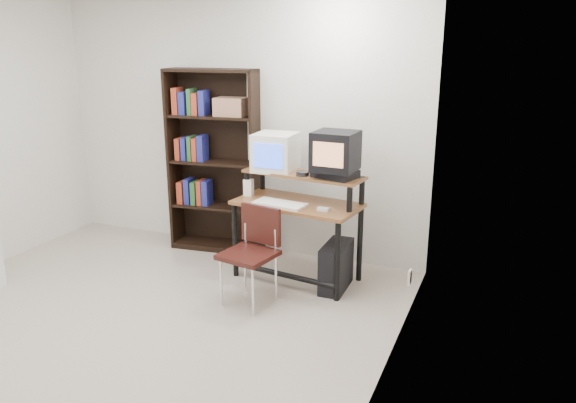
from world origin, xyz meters
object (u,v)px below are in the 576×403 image
at_px(computer_desk, 298,208).
at_px(crt_monitor, 275,152).
at_px(crt_tv, 335,151).
at_px(pc_tower, 336,266).
at_px(bookshelf, 215,159).
at_px(school_chair, 253,245).

xyz_separation_m(computer_desk, crt_monitor, (-0.28, 0.14, 0.47)).
height_order(crt_monitor, crt_tv, crt_tv).
distance_m(computer_desk, crt_tv, 0.64).
bearing_deg(crt_tv, computer_desk, -172.49).
relative_size(pc_tower, bookshelf, 0.24).
distance_m(crt_monitor, school_chair, 0.98).
relative_size(crt_monitor, crt_tv, 1.04).
xyz_separation_m(crt_tv, pc_tower, (0.07, -0.13, -1.01)).
relative_size(school_chair, bookshelf, 0.43).
bearing_deg(pc_tower, crt_monitor, 159.75).
bearing_deg(computer_desk, pc_tower, -6.36).
distance_m(pc_tower, school_chair, 0.81).
bearing_deg(pc_tower, bookshelf, 159.73).
bearing_deg(school_chair, bookshelf, 142.91).
height_order(computer_desk, crt_monitor, crt_monitor).
bearing_deg(crt_monitor, bookshelf, 158.34).
bearing_deg(computer_desk, crt_monitor, 161.37).
xyz_separation_m(pc_tower, school_chair, (-0.58, -0.49, 0.29)).
xyz_separation_m(crt_tv, bookshelf, (-1.42, 0.39, -0.26)).
bearing_deg(school_chair, crt_monitor, 109.26).
xyz_separation_m(computer_desk, pc_tower, (0.40, -0.10, -0.47)).
height_order(computer_desk, bookshelf, bookshelf).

